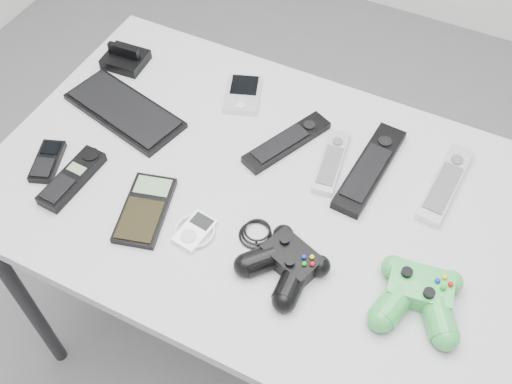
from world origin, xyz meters
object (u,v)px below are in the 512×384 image
at_px(pda, 243,94).
at_px(calculator, 145,209).
at_px(remote_black_b, 370,168).
at_px(remote_silver_b, 446,183).
at_px(remote_silver_a, 332,161).
at_px(remote_black_a, 287,142).
at_px(cordless_handset, 72,178).
at_px(controller_black, 286,262).
at_px(pda_keyboard, 124,110).
at_px(controller_green, 419,295).
at_px(mobile_phone, 47,161).
at_px(desk, 262,207).
at_px(mp3_player, 195,231).

relative_size(pda, calculator, 0.71).
xyz_separation_m(remote_black_b, remote_silver_b, (0.15, 0.03, -0.00)).
xyz_separation_m(remote_silver_a, remote_black_a, (-0.11, 0.01, 0.00)).
xyz_separation_m(cordless_handset, controller_black, (0.48, 0.01, 0.01)).
relative_size(pda_keyboard, controller_green, 1.67).
height_order(remote_silver_a, mobile_phone, same).
distance_m(remote_silver_b, mobile_phone, 0.84).
xyz_separation_m(remote_silver_a, controller_black, (0.02, -0.28, 0.01)).
bearing_deg(remote_silver_b, mobile_phone, -153.78).
bearing_deg(remote_black_b, cordless_handset, -147.05).
bearing_deg(remote_black_b, remote_silver_a, -164.30).
distance_m(desk, mobile_phone, 0.47).
bearing_deg(remote_silver_a, mp3_player, -129.92).
xyz_separation_m(remote_black_b, mobile_phone, (-0.62, -0.29, -0.00)).
distance_m(cordless_handset, calculator, 0.18).
bearing_deg(pda_keyboard, mobile_phone, -93.38).
height_order(remote_silver_a, controller_black, controller_black).
bearing_deg(controller_green, mobile_phone, 173.47).
bearing_deg(controller_green, controller_black, -178.91).
distance_m(remote_black_a, remote_silver_b, 0.34).
bearing_deg(mobile_phone, remote_black_a, 11.89).
bearing_deg(remote_black_a, mobile_phone, -123.15).
bearing_deg(remote_black_b, desk, -138.37).
xyz_separation_m(desk, controller_green, (0.36, -0.11, 0.09)).
distance_m(pda, remote_silver_b, 0.50).
height_order(remote_silver_b, cordless_handset, cordless_handset).
bearing_deg(pda, remote_black_a, -51.02).
distance_m(remote_black_b, mobile_phone, 0.68).
bearing_deg(remote_silver_a, controller_black, -94.38).
distance_m(mobile_phone, controller_green, 0.80).
bearing_deg(controller_black, cordless_handset, -159.48).
height_order(pda_keyboard, pda, pda).
relative_size(desk, calculator, 6.71).
height_order(calculator, mp3_player, calculator).
xyz_separation_m(controller_black, controller_green, (0.24, 0.04, 0.00)).
height_order(desk, mp3_player, mp3_player).
height_order(mobile_phone, cordless_handset, cordless_handset).
xyz_separation_m(desk, remote_black_a, (-0.01, 0.13, 0.08)).
bearing_deg(controller_black, mobile_phone, -161.28).
distance_m(remote_silver_b, controller_green, 0.28).
relative_size(pda, remote_black_b, 0.47).
distance_m(remote_silver_a, mp3_player, 0.33).
relative_size(pda, remote_black_a, 0.55).
height_order(remote_black_b, cordless_handset, cordless_handset).
bearing_deg(remote_silver_a, controller_green, -50.56).
height_order(cordless_handset, calculator, cordless_handset).
height_order(mobile_phone, calculator, mobile_phone).
distance_m(cordless_handset, mp3_player, 0.29).
xyz_separation_m(remote_silver_a, cordless_handset, (-0.46, -0.29, 0.00)).
xyz_separation_m(remote_silver_b, mp3_player, (-0.41, -0.33, -0.00)).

